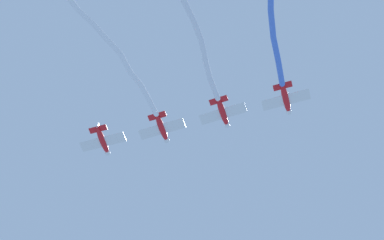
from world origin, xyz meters
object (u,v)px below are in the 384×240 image
(airplane_left_wing, at_px, (223,113))
(airplane_right_wing, at_px, (162,128))
(airplane_lead, at_px, (286,99))
(airplane_slot, at_px, (103,141))

(airplane_left_wing, relative_size, airplane_right_wing, 1.00)
(airplane_lead, distance_m, airplane_left_wing, 8.33)
(airplane_lead, relative_size, airplane_slot, 1.00)
(airplane_slot, bearing_deg, airplane_lead, -89.19)
(airplane_right_wing, distance_m, airplane_slot, 8.34)
(airplane_left_wing, relative_size, airplane_slot, 1.00)
(airplane_left_wing, distance_m, airplane_right_wing, 8.34)
(airplane_left_wing, bearing_deg, airplane_slot, 93.65)
(airplane_lead, height_order, airplane_left_wing, airplane_left_wing)
(airplane_right_wing, height_order, airplane_slot, airplane_slot)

